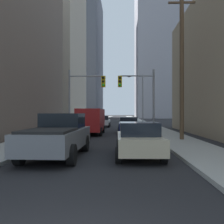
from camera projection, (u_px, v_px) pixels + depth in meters
The scene contains 14 objects.
sidewalk_left at pixel (94, 121), 52.59m from camera, with size 2.73×160.00×0.15m, color #9E9E99.
sidewalk_right at pixel (139, 121), 52.24m from camera, with size 2.73×160.00×0.15m, color #9E9E99.
pickup_truck_grey at pixel (58, 135), 10.88m from camera, with size 2.20×5.44×1.90m.
cargo_van_red at pixel (91, 120), 22.06m from camera, with size 2.16×5.23×2.26m.
sedan_beige at pixel (139, 140), 10.71m from camera, with size 1.95×4.24×1.52m.
sedan_navy at pixel (128, 125), 23.58m from camera, with size 1.95×4.20×1.52m.
sedan_white at pixel (103, 121), 33.76m from camera, with size 1.95×4.22×1.52m.
traffic_signal_near_left at pixel (85, 91), 23.52m from camera, with size 3.51×0.44×6.00m.
traffic_signal_near_right at pixel (138, 90), 23.33m from camera, with size 3.44×0.44×6.00m.
utility_pole_right at pixel (182, 57), 16.69m from camera, with size 2.20×0.28×10.74m.
street_lamp_right at pixel (140, 95), 36.03m from camera, with size 2.36×0.32×7.50m.
building_left_mid_office at pixel (15, 50), 48.68m from camera, with size 25.61×18.13×28.49m, color #B7A893.
building_left_far_tower at pixel (73, 57), 95.02m from camera, with size 20.63×29.58×46.51m, color #4C515B.
building_right_far_highrise at pixel (165, 49), 91.52m from camera, with size 21.63×21.29×51.01m, color #93939E.
Camera 1 is at (0.95, -2.42, 1.93)m, focal length 39.87 mm.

